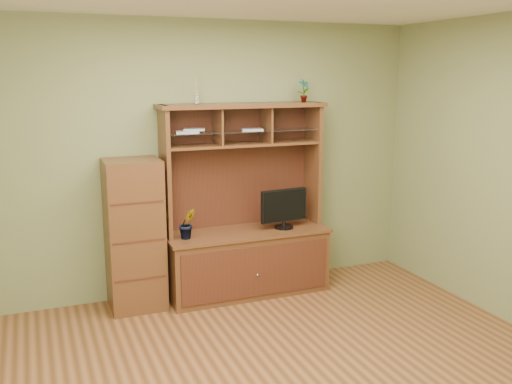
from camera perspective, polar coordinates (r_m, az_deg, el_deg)
room at (r=3.88m, az=3.52°, el=-0.66°), size 4.54×4.04×2.74m
media_hutch at (r=5.75m, az=-1.04°, el=-5.02°), size 1.66×0.61×1.90m
monitor at (r=5.73m, az=2.82°, el=-1.59°), size 0.50×0.19×0.40m
orchid_plant at (r=5.42m, az=-6.89°, el=-3.15°), size 0.17×0.14×0.29m
top_plant at (r=5.84m, az=4.78°, el=10.09°), size 0.13×0.10×0.23m
reed_diffuser at (r=5.44m, az=-6.00°, el=9.84°), size 0.05×0.05×0.27m
magazines at (r=5.50m, az=-4.52°, el=6.16°), size 0.90×0.21×0.04m
side_cabinet at (r=5.44m, az=-12.05°, el=-4.21°), size 0.51×0.46×1.42m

